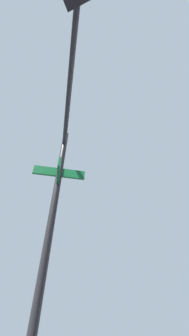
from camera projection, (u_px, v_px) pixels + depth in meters
The scene contains 1 object.
traffic_signal_near at pixel (62, 125), 2.63m from camera, with size 2.95×2.05×5.06m.
Camera 1 is at (-5.06, -4.82, 1.34)m, focal length 20.23 mm.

